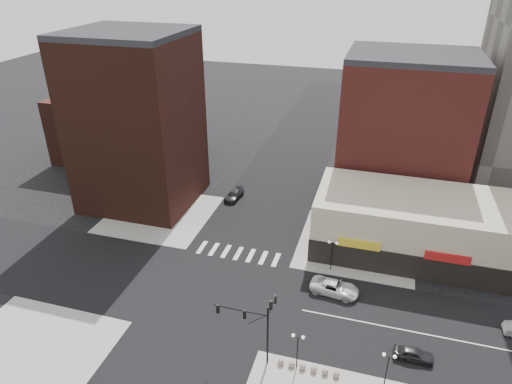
% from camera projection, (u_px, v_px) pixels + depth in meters
% --- Properties ---
extents(ground, '(240.00, 240.00, 0.00)m').
position_uv_depth(ground, '(217.00, 293.00, 52.64)').
color(ground, black).
rests_on(ground, ground).
extents(road_ew, '(200.00, 14.00, 0.02)m').
position_uv_depth(road_ew, '(217.00, 293.00, 52.63)').
color(road_ew, black).
rests_on(road_ew, ground).
extents(road_ns, '(14.00, 200.00, 0.02)m').
position_uv_depth(road_ns, '(217.00, 293.00, 52.63)').
color(road_ns, black).
rests_on(road_ns, ground).
extents(sidewalk_nw, '(15.00, 15.00, 0.12)m').
position_uv_depth(sidewalk_nw, '(160.00, 214.00, 68.53)').
color(sidewalk_nw, gray).
rests_on(sidewalk_nw, ground).
extents(sidewalk_ne, '(15.00, 15.00, 0.12)m').
position_uv_depth(sidewalk_ne, '(356.00, 245.00, 61.36)').
color(sidewalk_ne, gray).
rests_on(sidewalk_ne, ground).
extents(sidewalk_sw, '(15.00, 15.00, 0.12)m').
position_uv_depth(sidewalk_sw, '(23.00, 361.00, 43.86)').
color(sidewalk_sw, gray).
rests_on(sidewalk_sw, ground).
extents(building_nw, '(16.00, 15.00, 25.00)m').
position_uv_depth(building_nw, '(137.00, 124.00, 67.27)').
color(building_nw, '#331810').
rests_on(building_nw, ground).
extents(building_nw_low, '(20.00, 18.00, 12.00)m').
position_uv_depth(building_nw_low, '(121.00, 124.00, 86.68)').
color(building_nw_low, '#331810').
rests_on(building_nw_low, ground).
extents(building_ne_midrise, '(18.00, 15.00, 22.00)m').
position_uv_depth(building_ne_midrise, '(403.00, 134.00, 67.93)').
color(building_ne_midrise, maroon).
rests_on(building_ne_midrise, ground).
extents(building_ne_row, '(24.20, 12.20, 8.00)m').
position_uv_depth(building_ne_row, '(410.00, 229.00, 58.68)').
color(building_ne_row, beige).
rests_on(building_ne_row, ground).
extents(traffic_signal, '(5.59, 3.09, 7.77)m').
position_uv_depth(traffic_signal, '(259.00, 320.00, 41.89)').
color(traffic_signal, black).
rests_on(traffic_signal, ground).
extents(street_lamp_se_a, '(1.22, 0.32, 4.16)m').
position_uv_depth(street_lamp_se_a, '(298.00, 343.00, 41.59)').
color(street_lamp_se_a, black).
rests_on(street_lamp_se_a, sidewalk_se).
extents(street_lamp_se_b, '(1.22, 0.32, 4.16)m').
position_uv_depth(street_lamp_se_b, '(388.00, 362.00, 39.61)').
color(street_lamp_se_b, black).
rests_on(street_lamp_se_b, sidewalk_se).
extents(street_lamp_ne, '(1.22, 0.32, 4.16)m').
position_uv_depth(street_lamp_ne, '(333.00, 248.00, 54.95)').
color(street_lamp_ne, black).
rests_on(street_lamp_ne, sidewalk_ne).
extents(bollard_row, '(5.86, 0.61, 0.61)m').
position_uv_depth(bollard_row, '(308.00, 368.00, 42.64)').
color(bollard_row, '#866B5C').
rests_on(bollard_row, sidewalk_se).
extents(white_suv, '(5.80, 3.14, 1.55)m').
position_uv_depth(white_suv, '(335.00, 288.00, 52.37)').
color(white_suv, silver).
rests_on(white_suv, ground).
extents(dark_sedan_east, '(3.79, 1.54, 1.29)m').
position_uv_depth(dark_sedan_east, '(414.00, 354.00, 43.85)').
color(dark_sedan_east, black).
rests_on(dark_sedan_east, ground).
extents(dark_sedan_north, '(2.42, 4.84, 1.35)m').
position_uv_depth(dark_sedan_north, '(234.00, 195.00, 72.66)').
color(dark_sedan_north, black).
rests_on(dark_sedan_north, ground).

